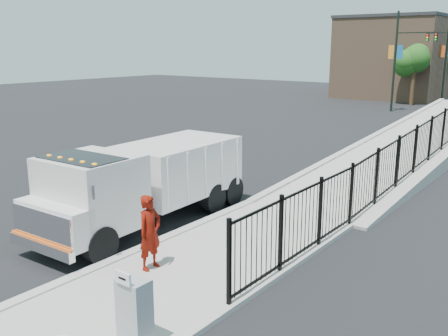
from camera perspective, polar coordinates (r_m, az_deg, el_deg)
The scene contains 12 objects.
ground at distance 14.07m, azimuth -6.25°, elevation -8.21°, with size 120.00×120.00×0.00m, color black.
sidewalk at distance 11.51m, azimuth -6.11°, elevation -13.08°, with size 3.55×12.00×0.12m, color #9E998E.
curb at distance 12.78m, azimuth -12.52°, elevation -10.41°, with size 0.30×12.00×0.16m, color #ADAAA3.
ramp at distance 26.85m, azimuth 21.54°, elevation 1.50°, with size 3.95×24.00×1.70m, color #9E998E.
iron_fence at distance 22.53m, azimuth 22.37°, elevation 1.58°, with size 0.10×28.00×1.80m, color black.
truck at distance 14.83m, azimuth -9.44°, elevation -1.41°, with size 2.67×7.42×2.51m.
worker at distance 11.84m, azimuth -8.47°, elevation -7.29°, with size 0.66×0.43×1.80m, color #650E05.
utility_cabinet at distance 9.13m, azimuth -10.17°, elevation -15.96°, with size 0.55×0.40×1.25m, color gray.
arrow_sign at distance 8.66m, azimuth -11.47°, elevation -12.25°, with size 0.35×0.04×0.22m, color white.
light_pole_0 at distance 43.59m, azimuth 19.35°, elevation 11.82°, with size 3.77×0.22×8.00m.
tree_0 at distance 48.91m, azimuth 20.96°, elevation 11.32°, with size 2.62×2.62×5.31m.
building at distance 56.39m, azimuth 18.95°, elevation 11.73°, with size 10.00×10.00×8.00m, color #8C664C.
Camera 1 is at (9.05, -9.41, 5.23)m, focal length 40.00 mm.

